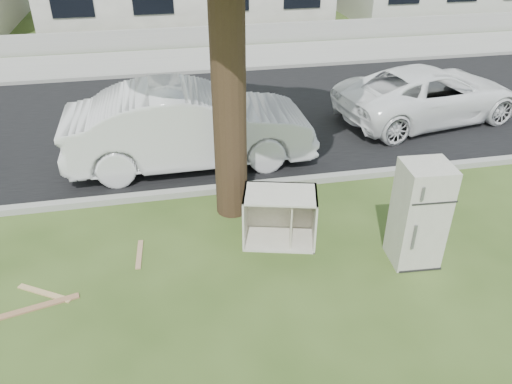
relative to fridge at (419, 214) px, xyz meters
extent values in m
plane|color=#304518|center=(-2.06, 0.07, -0.81)|extent=(120.00, 120.00, 0.00)
cube|color=black|center=(-2.06, 6.07, -0.80)|extent=(120.00, 7.00, 0.01)
cube|color=gray|center=(-2.06, 2.52, -0.81)|extent=(120.00, 0.18, 0.12)
cube|color=gray|center=(-2.06, 9.62, -0.81)|extent=(120.00, 0.18, 0.12)
cube|color=gray|center=(-2.06, 11.07, -0.80)|extent=(120.00, 2.80, 0.01)
cube|color=gray|center=(-2.06, 12.67, -0.46)|extent=(120.00, 0.15, 0.70)
cylinder|color=black|center=(-2.46, 1.87, 1.79)|extent=(0.54, 0.54, 5.20)
cube|color=beige|center=(0.00, 0.00, 0.00)|extent=(0.70, 0.66, 1.61)
cube|color=silver|center=(-1.86, 0.85, -0.37)|extent=(1.26, 0.96, 0.87)
cube|color=#946847|center=(-5.47, -0.01, -0.79)|extent=(1.21, 0.38, 0.02)
cube|color=tan|center=(-5.35, 0.27, -0.79)|extent=(0.79, 0.53, 0.02)
cube|color=#A67F5C|center=(-4.06, 0.90, -0.80)|extent=(0.12, 0.71, 0.02)
imported|color=silver|center=(-2.98, 3.84, 0.00)|extent=(4.91, 1.76, 1.61)
imported|color=white|center=(2.83, 4.97, -0.17)|extent=(4.87, 2.87, 1.27)
camera|label=1|loc=(-3.49, -5.40, 4.00)|focal=35.00mm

